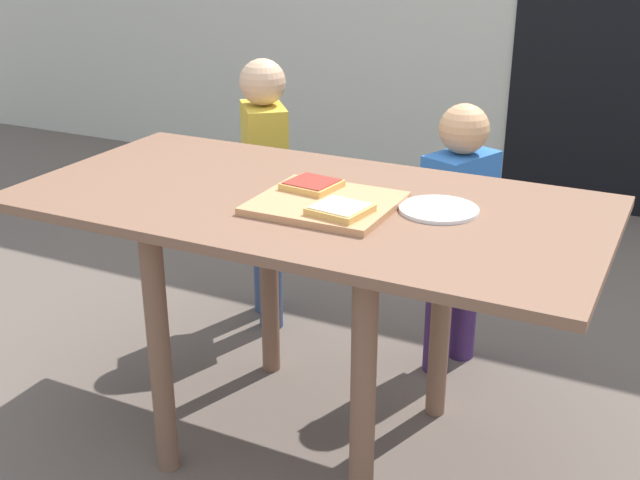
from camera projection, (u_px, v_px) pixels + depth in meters
The scene contains 9 objects.
ground_plane at pixel (309, 437), 2.40m from camera, with size 16.00×16.00×0.00m, color #65584E.
house_door at pixel (607, 18), 3.93m from camera, with size 0.90×0.02×2.00m, color black.
dining_table at pixel (308, 236), 2.15m from camera, with size 1.57×0.80×0.77m.
cutting_board at pixel (326, 203), 2.04m from camera, with size 0.35×0.32×0.02m, color tan.
pizza_slice_far_left at pixel (312, 185), 2.12m from camera, with size 0.15×0.14×0.02m.
pizza_slice_near_right at pixel (340, 209), 1.94m from camera, with size 0.15×0.15×0.02m.
plate_white_right at pixel (439, 209), 2.01m from camera, with size 0.20×0.20×0.01m, color white.
child_left at pixel (265, 177), 2.91m from camera, with size 0.26×0.28×1.01m.
child_right at pixel (457, 225), 2.61m from camera, with size 0.22×0.27×0.92m.
Camera 1 is at (0.91, -1.78, 1.46)m, focal length 44.53 mm.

